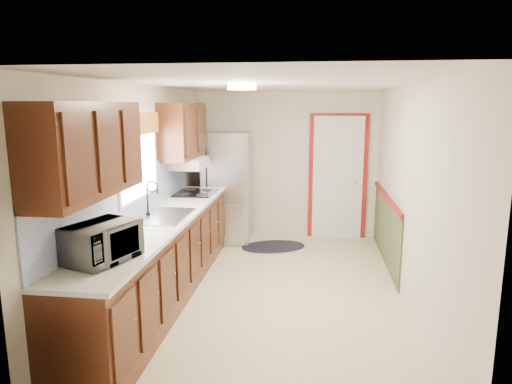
# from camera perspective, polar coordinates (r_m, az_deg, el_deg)

# --- Properties ---
(room_shell) EXTENTS (3.20, 5.20, 2.52)m
(room_shell) POSITION_cam_1_polar(r_m,az_deg,el_deg) (5.12, 1.97, -0.14)
(room_shell) COLOR beige
(room_shell) RESTS_ON ground
(kitchen_run) EXTENTS (0.63, 4.00, 2.20)m
(kitchen_run) POSITION_cam_1_polar(r_m,az_deg,el_deg) (5.19, -12.12, -4.64)
(kitchen_run) COLOR #3E1B0E
(kitchen_run) RESTS_ON ground
(back_wall_trim) EXTENTS (1.12, 2.30, 2.08)m
(back_wall_trim) POSITION_cam_1_polar(r_m,az_deg,el_deg) (7.34, 11.34, 0.57)
(back_wall_trim) COLOR maroon
(back_wall_trim) RESTS_ON ground
(ceiling_fixture) EXTENTS (0.30, 0.30, 0.06)m
(ceiling_fixture) POSITION_cam_1_polar(r_m,az_deg,el_deg) (4.86, -1.78, 13.03)
(ceiling_fixture) COLOR #FFD88C
(ceiling_fixture) RESTS_ON room_shell
(microwave) EXTENTS (0.47, 0.63, 0.38)m
(microwave) POSITION_cam_1_polar(r_m,az_deg,el_deg) (3.85, -18.71, -5.49)
(microwave) COLOR white
(microwave) RESTS_ON kitchen_run
(refrigerator) EXTENTS (0.76, 0.75, 1.75)m
(refrigerator) POSITION_cam_1_polar(r_m,az_deg,el_deg) (7.30, -3.63, 0.59)
(refrigerator) COLOR #B7B7BC
(refrigerator) RESTS_ON ground
(rug) EXTENTS (1.15, 0.94, 0.01)m
(rug) POSITION_cam_1_polar(r_m,az_deg,el_deg) (7.14, 2.17, -6.82)
(rug) COLOR black
(rug) RESTS_ON ground
(cooktop) EXTENTS (0.52, 0.63, 0.02)m
(cooktop) POSITION_cam_1_polar(r_m,az_deg,el_deg) (6.50, -7.57, -0.10)
(cooktop) COLOR black
(cooktop) RESTS_ON kitchen_run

